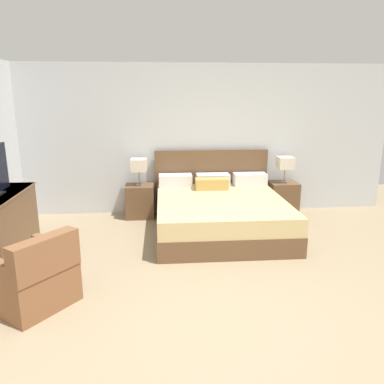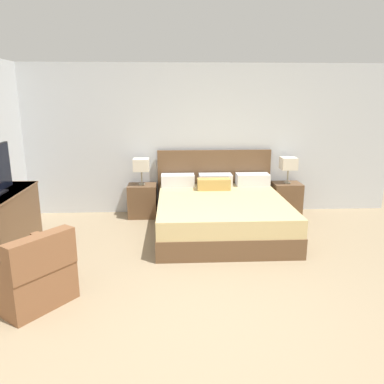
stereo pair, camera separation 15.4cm
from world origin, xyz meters
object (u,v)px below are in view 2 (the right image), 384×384
object	(u,v)px
bed	(221,212)
table_lamp_right	(289,164)
dresser	(2,222)
armchair_by_window	(30,276)
nightstand_right	(286,199)
nightstand_left	(142,201)
table_lamp_left	(141,165)

from	to	relation	value
bed	table_lamp_right	size ratio (longest dim) A/B	4.77
dresser	armchair_by_window	xyz separation A→B (m)	(0.81, -1.29, -0.13)
dresser	table_lamp_right	bearing A→B (deg)	19.00
nightstand_right	nightstand_left	bearing A→B (deg)	180.00
bed	armchair_by_window	distance (m)	2.90
bed	dresser	bearing A→B (deg)	-167.26
bed	nightstand_left	size ratio (longest dim) A/B	3.83
bed	nightstand_left	bearing A→B (deg)	148.07
table_lamp_right	nightstand_right	bearing A→B (deg)	-90.00
bed	dresser	world-z (taller)	bed
nightstand_left	table_lamp_left	world-z (taller)	table_lamp_left
nightstand_left	table_lamp_right	world-z (taller)	table_lamp_right
bed	dresser	xyz separation A→B (m)	(-2.94, -0.67, 0.12)
nightstand_left	dresser	size ratio (longest dim) A/B	0.41
table_lamp_left	nightstand_left	bearing A→B (deg)	-90.00
table_lamp_right	dresser	xyz separation A→B (m)	(-4.19, -1.44, -0.48)
bed	nightstand_left	world-z (taller)	bed
table_lamp_right	table_lamp_left	bearing A→B (deg)	180.00
nightstand_right	armchair_by_window	xyz separation A→B (m)	(-3.38, -2.73, 0.01)
nightstand_left	table_lamp_left	distance (m)	0.62
armchair_by_window	nightstand_left	bearing A→B (deg)	71.93
dresser	armchair_by_window	size ratio (longest dim) A/B	1.42
table_lamp_right	dresser	size ratio (longest dim) A/B	0.33
nightstand_left	armchair_by_window	distance (m)	2.87
nightstand_left	bed	bearing A→B (deg)	-31.93
armchair_by_window	table_lamp_right	bearing A→B (deg)	38.94
nightstand_left	nightstand_right	bearing A→B (deg)	0.00
dresser	armchair_by_window	distance (m)	1.53
bed	nightstand_right	distance (m)	1.47
table_lamp_right	armchair_by_window	size ratio (longest dim) A/B	0.46
table_lamp_left	bed	bearing A→B (deg)	-31.97
dresser	armchair_by_window	world-z (taller)	dresser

